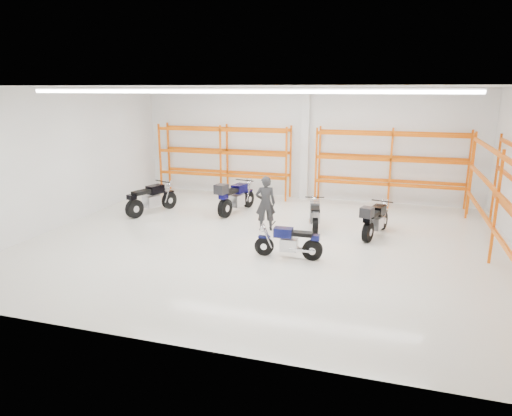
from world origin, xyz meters
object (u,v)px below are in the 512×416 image
(standing_man, at_px, (265,203))
(motorcycle_back_d, at_px, (374,220))
(motorcycle_main, at_px, (291,243))
(motorcycle_back_b, at_px, (234,198))
(structural_column, at_px, (305,144))
(motorcycle_back_a, at_px, (150,200))
(motorcycle_back_c, at_px, (315,215))

(standing_man, bearing_deg, motorcycle_back_d, 165.14)
(motorcycle_main, xyz_separation_m, standing_man, (-1.35, 2.24, 0.46))
(motorcycle_back_b, relative_size, standing_man, 1.34)
(motorcycle_back_b, relative_size, motorcycle_back_d, 1.12)
(motorcycle_back_d, relative_size, structural_column, 0.47)
(motorcycle_back_a, xyz_separation_m, motorcycle_back_c, (6.06, -0.05, -0.09))
(standing_man, bearing_deg, motorcycle_back_c, -176.27)
(motorcycle_main, height_order, standing_man, standing_man)
(standing_man, bearing_deg, motorcycle_main, 101.68)
(motorcycle_main, height_order, motorcycle_back_b, motorcycle_back_b)
(motorcycle_back_a, distance_m, motorcycle_back_c, 6.06)
(motorcycle_main, distance_m, motorcycle_back_b, 4.87)
(motorcycle_back_a, relative_size, motorcycle_back_b, 0.92)
(motorcycle_back_c, bearing_deg, motorcycle_back_a, 179.52)
(motorcycle_back_a, xyz_separation_m, structural_column, (4.91, 4.03, 1.72))
(motorcycle_main, height_order, motorcycle_back_a, motorcycle_back_a)
(motorcycle_back_b, relative_size, motorcycle_back_c, 1.26)
(motorcycle_back_c, bearing_deg, motorcycle_back_b, 162.81)
(motorcycle_back_b, distance_m, motorcycle_back_c, 3.29)
(motorcycle_main, distance_m, structural_column, 7.26)
(motorcycle_back_d, bearing_deg, standing_man, -175.44)
(structural_column, bearing_deg, motorcycle_back_c, -74.24)
(standing_man, bearing_deg, motorcycle_back_b, -63.78)
(motorcycle_back_d, xyz_separation_m, structural_column, (-3.06, 4.45, 1.72))
(motorcycle_back_c, relative_size, motorcycle_back_d, 0.89)
(motorcycle_main, bearing_deg, standing_man, 121.10)
(structural_column, bearing_deg, motorcycle_main, -81.76)
(motorcycle_back_c, height_order, structural_column, structural_column)
(motorcycle_back_a, bearing_deg, structural_column, 39.36)
(motorcycle_back_a, distance_m, motorcycle_back_d, 7.98)
(structural_column, bearing_deg, standing_man, -94.14)
(motorcycle_back_a, bearing_deg, motorcycle_main, -26.30)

